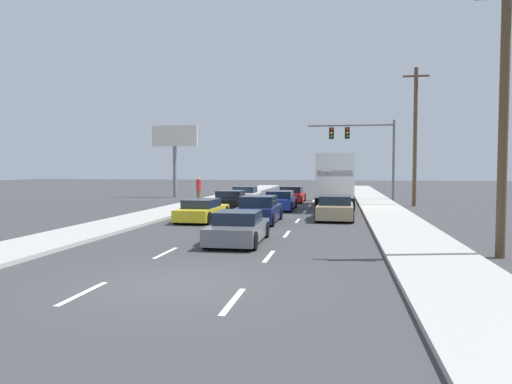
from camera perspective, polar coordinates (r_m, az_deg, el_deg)
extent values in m
plane|color=#3D3D3F|center=(35.76, 3.94, -1.49)|extent=(140.00, 140.00, 0.00)
cube|color=#B2AFA8|center=(30.68, 15.36, -2.19)|extent=(2.81, 80.00, 0.14)
cube|color=#B2AFA8|center=(32.32, -8.87, -1.86)|extent=(2.81, 80.00, 0.14)
cube|color=silver|center=(11.23, -20.33, -11.46)|extent=(0.14, 2.00, 0.01)
cube|color=silver|center=(15.64, -10.93, -7.26)|extent=(0.14, 2.00, 0.01)
cube|color=silver|center=(20.33, -5.83, -4.87)|extent=(0.14, 2.00, 0.01)
cube|color=silver|center=(25.14, -2.69, -3.35)|extent=(0.14, 2.00, 0.01)
cube|color=silver|center=(30.01, -0.56, -2.32)|extent=(0.14, 2.00, 0.01)
cube|color=silver|center=(34.91, 0.97, -1.58)|extent=(0.14, 2.00, 0.01)
cube|color=silver|center=(39.84, 2.12, -1.02)|extent=(0.14, 2.00, 0.01)
cube|color=silver|center=(44.79, 3.02, -0.58)|extent=(0.14, 2.00, 0.01)
cube|color=silver|center=(49.74, 3.73, -0.23)|extent=(0.14, 2.00, 0.01)
cube|color=silver|center=(54.71, 4.32, 0.06)|extent=(0.14, 2.00, 0.01)
cube|color=silver|center=(59.68, 4.81, 0.29)|extent=(0.14, 2.00, 0.01)
cube|color=silver|center=(64.65, 5.22, 0.50)|extent=(0.14, 2.00, 0.01)
cube|color=silver|center=(9.99, -2.81, -13.09)|extent=(0.14, 2.00, 0.01)
cube|color=silver|center=(14.78, 1.59, -7.81)|extent=(0.14, 2.00, 0.01)
cube|color=silver|center=(19.67, 3.77, -5.12)|extent=(0.14, 2.00, 0.01)
cube|color=silver|center=(24.61, 5.07, -3.50)|extent=(0.14, 2.00, 0.01)
cube|color=silver|center=(29.56, 5.93, -2.42)|extent=(0.14, 2.00, 0.01)
cube|color=silver|center=(34.53, 6.55, -1.65)|extent=(0.14, 2.00, 0.01)
cube|color=silver|center=(39.51, 7.01, -1.07)|extent=(0.14, 2.00, 0.01)
cube|color=silver|center=(44.49, 7.36, -0.63)|extent=(0.14, 2.00, 0.01)
cube|color=silver|center=(49.48, 7.65, -0.27)|extent=(0.14, 2.00, 0.01)
cube|color=silver|center=(54.47, 7.88, 0.02)|extent=(0.14, 2.00, 0.01)
cube|color=silver|center=(59.46, 8.07, 0.27)|extent=(0.14, 2.00, 0.01)
cube|color=silver|center=(64.45, 8.24, 0.47)|extent=(0.14, 2.00, 0.01)
cube|color=white|center=(37.23, -1.36, -0.59)|extent=(1.96, 4.05, 0.65)
cube|color=#192333|center=(37.27, -1.33, 0.30)|extent=(1.69, 1.79, 0.49)
cylinder|color=black|center=(38.86, -2.15, -0.65)|extent=(0.23, 0.64, 0.64)
cylinder|color=black|center=(38.49, 0.40, -0.69)|extent=(0.23, 0.64, 0.64)
cylinder|color=black|center=(36.03, -3.23, -0.94)|extent=(0.23, 0.64, 0.64)
cylinder|color=black|center=(35.63, -0.49, -0.98)|extent=(0.23, 0.64, 0.64)
cube|color=black|center=(31.06, -3.08, -1.32)|extent=(1.86, 4.08, 0.62)
cube|color=#192333|center=(30.97, -3.11, -0.29)|extent=(1.63, 1.86, 0.50)
cylinder|color=black|center=(32.72, -3.94, -1.34)|extent=(0.22, 0.64, 0.64)
cylinder|color=black|center=(32.33, -0.98, -1.38)|extent=(0.22, 0.64, 0.64)
cylinder|color=black|center=(29.85, -5.36, -1.75)|extent=(0.22, 0.64, 0.64)
cylinder|color=black|center=(29.43, -2.12, -1.81)|extent=(0.22, 0.64, 0.64)
cube|color=yellow|center=(24.69, -6.50, -2.50)|extent=(1.77, 4.57, 0.57)
cube|color=#192333|center=(24.47, -6.65, -1.37)|extent=(1.54, 2.20, 0.43)
cylinder|color=black|center=(26.58, -7.04, -2.34)|extent=(0.23, 0.64, 0.64)
cylinder|color=black|center=(26.14, -3.70, -2.42)|extent=(0.23, 0.64, 0.64)
cylinder|color=black|center=(23.34, -9.64, -3.10)|extent=(0.23, 0.64, 0.64)
cylinder|color=black|center=(22.83, -5.88, -3.21)|extent=(0.23, 0.64, 0.64)
cube|color=red|center=(37.71, 4.35, -0.58)|extent=(1.96, 4.17, 0.61)
cube|color=#192333|center=(37.70, 4.36, 0.29)|extent=(1.70, 2.12, 0.53)
cylinder|color=black|center=(39.33, 3.34, -0.61)|extent=(0.23, 0.64, 0.64)
cylinder|color=black|center=(39.13, 5.90, -0.64)|extent=(0.23, 0.64, 0.64)
cylinder|color=black|center=(36.34, 2.68, -0.90)|extent=(0.23, 0.64, 0.64)
cylinder|color=black|center=(36.12, 5.45, -0.94)|extent=(0.23, 0.64, 0.64)
cube|color=#1E389E|center=(31.01, 2.96, -1.32)|extent=(1.85, 4.35, 0.63)
cube|color=#192333|center=(30.90, 2.95, -0.30)|extent=(1.61, 2.21, 0.48)
cylinder|color=black|center=(32.73, 1.82, -1.33)|extent=(0.22, 0.64, 0.64)
cylinder|color=black|center=(32.54, 4.78, -1.36)|extent=(0.22, 0.64, 0.64)
cylinder|color=black|center=(29.53, 0.95, -1.79)|extent=(0.22, 0.64, 0.64)
cylinder|color=black|center=(29.32, 4.23, -1.83)|extent=(0.22, 0.64, 0.64)
cube|color=#141E4C|center=(23.67, 0.39, -2.56)|extent=(1.85, 4.22, 0.70)
cube|color=#192333|center=(23.49, 0.33, -1.11)|extent=(1.63, 1.93, 0.52)
cylinder|color=black|center=(25.37, -0.95, -2.57)|extent=(0.22, 0.64, 0.64)
cylinder|color=black|center=(25.10, 2.94, -2.64)|extent=(0.22, 0.64, 0.64)
cylinder|color=black|center=(22.33, -2.49, -3.33)|extent=(0.22, 0.64, 0.64)
cylinder|color=black|center=(22.02, 1.92, -3.42)|extent=(0.22, 0.64, 0.64)
cube|color=slate|center=(17.32, -2.18, -4.78)|extent=(1.82, 4.06, 0.59)
cube|color=#192333|center=(17.21, -2.21, -3.09)|extent=(1.57, 1.75, 0.44)
cylinder|color=black|center=(18.93, -3.72, -4.47)|extent=(0.23, 0.64, 0.64)
cylinder|color=black|center=(18.63, 1.20, -4.58)|extent=(0.23, 0.64, 0.64)
cylinder|color=black|center=(16.11, -6.08, -5.79)|extent=(0.23, 0.64, 0.64)
cylinder|color=black|center=(15.76, -0.31, -5.97)|extent=(0.23, 0.64, 0.64)
cube|color=white|center=(31.96, 9.62, 2.09)|extent=(2.34, 7.08, 2.71)
cube|color=red|center=(28.44, 9.55, 2.26)|extent=(2.10, 0.04, 0.36)
cube|color=#196B38|center=(36.43, 9.69, 0.80)|extent=(2.24, 1.81, 2.24)
cylinder|color=black|center=(36.50, 7.92, -0.66)|extent=(0.30, 0.96, 0.96)
cylinder|color=black|center=(36.48, 11.43, -0.69)|extent=(0.30, 0.96, 0.96)
cylinder|color=black|center=(30.66, 7.47, -1.34)|extent=(0.30, 0.96, 0.96)
cylinder|color=black|center=(30.64, 11.66, -1.38)|extent=(0.30, 0.96, 0.96)
cube|color=tan|center=(25.57, 9.62, -2.22)|extent=(1.93, 4.46, 0.67)
cube|color=#192333|center=(25.53, 9.63, -0.95)|extent=(1.67, 2.23, 0.47)
cylinder|color=black|center=(27.28, 7.88, -2.21)|extent=(0.23, 0.64, 0.64)
cylinder|color=black|center=(27.24, 11.53, -2.25)|extent=(0.23, 0.64, 0.64)
cylinder|color=black|center=(23.96, 7.43, -2.92)|extent=(0.23, 0.64, 0.64)
cylinder|color=black|center=(23.92, 11.60, -2.97)|extent=(0.23, 0.64, 0.64)
cylinder|color=#595B56|center=(41.07, 16.39, 3.71)|extent=(0.20, 0.20, 6.78)
cylinder|color=#595B56|center=(40.99, 11.39, 7.95)|extent=(7.21, 0.14, 0.14)
cube|color=black|center=(40.94, 11.04, 7.05)|extent=(0.40, 0.56, 0.95)
sphere|color=red|center=(40.65, 11.05, 7.50)|extent=(0.20, 0.20, 0.20)
sphere|color=orange|center=(40.63, 11.04, 7.08)|extent=(0.20, 0.20, 0.20)
sphere|color=green|center=(40.61, 11.04, 6.66)|extent=(0.20, 0.20, 0.20)
cube|color=black|center=(40.94, 9.17, 7.07)|extent=(0.40, 0.56, 0.95)
sphere|color=red|center=(40.66, 9.17, 7.52)|extent=(0.20, 0.20, 0.20)
sphere|color=orange|center=(40.63, 9.16, 7.10)|extent=(0.20, 0.20, 0.20)
sphere|color=green|center=(40.61, 9.16, 6.68)|extent=(0.20, 0.20, 0.20)
cylinder|color=brown|center=(16.17, 27.89, 7.87)|extent=(0.28, 0.28, 8.49)
cylinder|color=brown|center=(35.75, 18.79, 6.32)|extent=(0.28, 0.28, 9.92)
cube|color=brown|center=(36.28, 18.90, 13.20)|extent=(1.80, 0.12, 0.12)
cylinder|color=slate|center=(44.69, -9.84, 2.44)|extent=(0.36, 0.36, 4.79)
cube|color=silver|center=(44.79, -9.88, 6.74)|extent=(4.40, 0.20, 1.93)
cylinder|color=brown|center=(37.00, -6.99, -0.45)|extent=(0.32, 0.32, 0.89)
cylinder|color=red|center=(36.96, -6.99, 0.84)|extent=(0.38, 0.38, 0.77)
sphere|color=tan|center=(36.94, -7.00, 1.62)|extent=(0.24, 0.24, 0.24)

